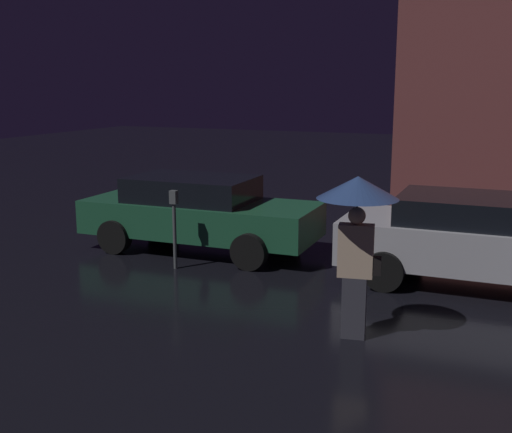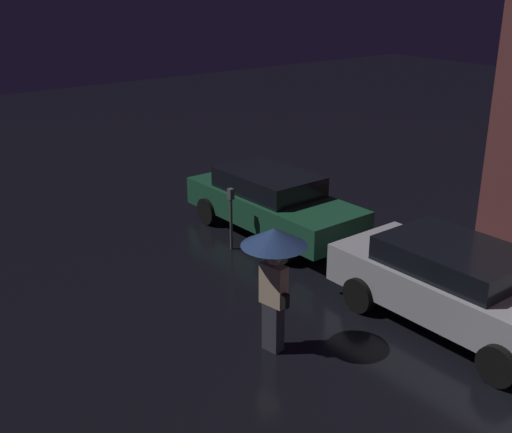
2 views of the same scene
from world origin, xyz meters
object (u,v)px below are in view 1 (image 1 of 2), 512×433
pedestrian_with_umbrella (357,213)px  parking_meter (174,221)px  parked_car_silver (481,238)px  parked_car_green (199,212)px

pedestrian_with_umbrella → parking_meter: size_ratio=1.50×
parked_car_silver → parking_meter: 4.86m
parked_car_silver → pedestrian_with_umbrella: bearing=-114.5°
parked_car_silver → parking_meter: bearing=-167.7°
pedestrian_with_umbrella → parking_meter: pedestrian_with_umbrella is taller
parked_car_green → parked_car_silver: parked_car_silver is taller
parked_car_green → parking_meter: 1.28m
parked_car_green → pedestrian_with_umbrella: (3.71, -2.97, 0.83)m
pedestrian_with_umbrella → parking_meter: 3.96m
parked_car_silver → pedestrian_with_umbrella: 3.17m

